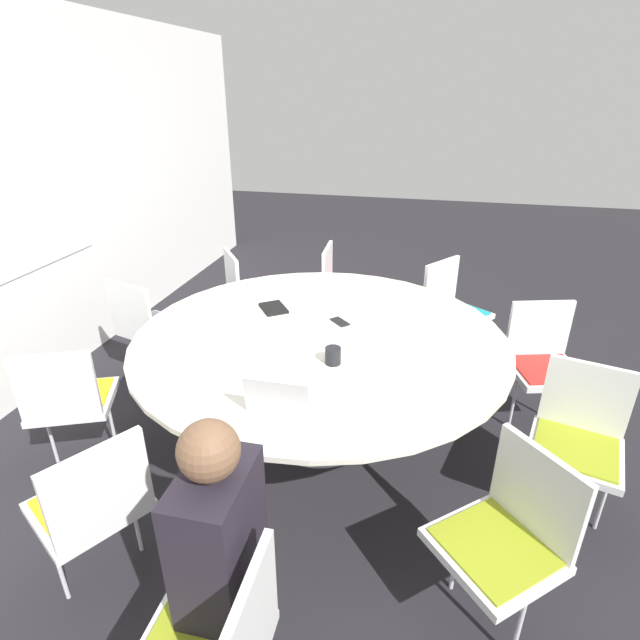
% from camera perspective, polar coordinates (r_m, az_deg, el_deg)
% --- Properties ---
extents(ground_plane, '(16.00, 16.00, 0.00)m').
position_cam_1_polar(ground_plane, '(3.45, 0.00, -12.78)').
color(ground_plane, black).
extents(conference_table, '(2.27, 2.27, 0.74)m').
position_cam_1_polar(conference_table, '(3.09, 0.00, -3.09)').
color(conference_table, '#B7B7BC').
rests_on(conference_table, ground_plane).
extents(chair_1, '(0.61, 0.61, 0.85)m').
position_cam_1_polar(chair_1, '(2.30, 20.73, -21.63)').
color(chair_1, silver).
rests_on(chair_1, ground_plane).
extents(chair_2, '(0.52, 0.54, 0.85)m').
position_cam_1_polar(chair_2, '(2.95, 27.46, -11.41)').
color(chair_2, silver).
rests_on(chair_2, ground_plane).
extents(chair_3, '(0.53, 0.54, 0.85)m').
position_cam_1_polar(chair_3, '(3.61, 24.19, -3.88)').
color(chair_3, silver).
rests_on(chair_3, ground_plane).
extents(chair_4, '(0.60, 0.60, 0.85)m').
position_cam_1_polar(chair_4, '(4.22, 14.81, 1.71)').
color(chair_4, silver).
rests_on(chair_4, ground_plane).
extents(chair_5, '(0.46, 0.45, 0.85)m').
position_cam_1_polar(chair_5, '(4.50, 2.43, 4.05)').
color(chair_5, silver).
rests_on(chair_5, ground_plane).
extents(chair_6, '(0.60, 0.60, 0.85)m').
position_cam_1_polar(chair_6, '(4.42, -8.26, 3.41)').
color(chair_6, silver).
rests_on(chair_6, ground_plane).
extents(chair_7, '(0.53, 0.54, 0.85)m').
position_cam_1_polar(chair_7, '(3.99, -19.22, -0.23)').
color(chair_7, silver).
rests_on(chair_7, ground_plane).
extents(chair_8, '(0.56, 0.57, 0.85)m').
position_cam_1_polar(chair_8, '(3.24, -26.82, -7.83)').
color(chair_8, silver).
rests_on(chair_8, ground_plane).
extents(chair_9, '(0.59, 0.59, 0.85)m').
position_cam_1_polar(chair_9, '(2.48, -24.53, -18.28)').
color(chair_9, silver).
rests_on(chair_9, ground_plane).
extents(person_0, '(0.36, 0.26, 1.20)m').
position_cam_1_polar(person_0, '(1.91, -11.84, -23.60)').
color(person_0, '#231E28').
rests_on(person_0, ground_plane).
extents(laptop, '(0.23, 0.31, 0.21)m').
position_cam_1_polar(laptop, '(2.34, -4.55, -9.31)').
color(laptop, silver).
rests_on(laptop, conference_table).
extents(spiral_notebook, '(0.26, 0.25, 0.02)m').
position_cam_1_polar(spiral_notebook, '(3.41, -5.34, 1.37)').
color(spiral_notebook, black).
rests_on(spiral_notebook, conference_table).
extents(coffee_cup, '(0.09, 0.09, 0.10)m').
position_cam_1_polar(coffee_cup, '(2.73, 1.49, -4.09)').
color(coffee_cup, black).
rests_on(coffee_cup, conference_table).
extents(cell_phone, '(0.15, 0.15, 0.01)m').
position_cam_1_polar(cell_phone, '(3.21, 2.27, -0.21)').
color(cell_phone, black).
rests_on(cell_phone, conference_table).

